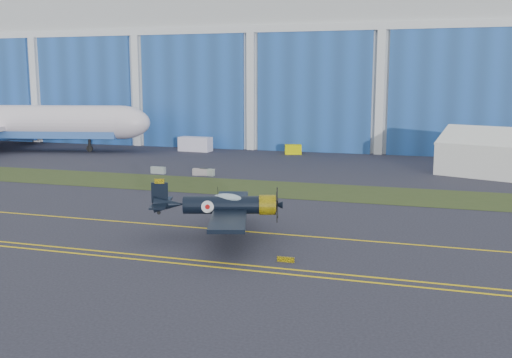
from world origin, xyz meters
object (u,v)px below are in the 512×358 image
(warbird, at_px, (222,205))
(shipping_container, at_px, (195,144))
(tent, at_px, (499,151))
(tug, at_px, (293,149))

(warbird, relative_size, shipping_container, 2.94)
(tent, distance_m, shipping_container, 49.02)
(warbird, relative_size, tug, 6.16)
(shipping_container, height_order, tug, shipping_container)
(tent, bearing_deg, tug, 177.89)
(warbird, xyz_separation_m, tent, (23.35, 39.29, 0.52))
(shipping_container, bearing_deg, warbird, -60.85)
(tent, relative_size, shipping_container, 2.90)
(tent, height_order, shipping_container, tent)
(shipping_container, bearing_deg, tent, -10.38)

